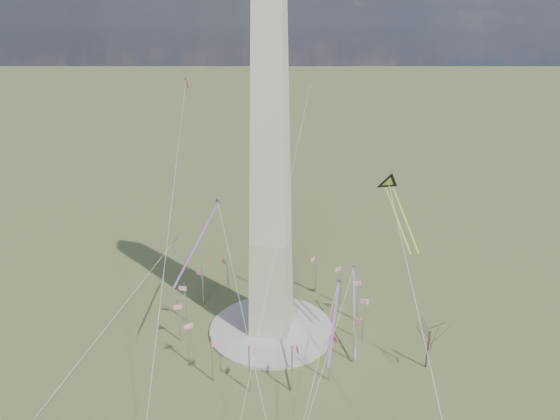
# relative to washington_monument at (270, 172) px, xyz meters

# --- Properties ---
(ground) EXTENTS (2000.00, 2000.00, 0.00)m
(ground) POSITION_rel_washington_monument_xyz_m (0.00, 0.00, -47.95)
(ground) COLOR #515D2E
(ground) RESTS_ON ground
(plaza) EXTENTS (36.00, 36.00, 0.80)m
(plaza) POSITION_rel_washington_monument_xyz_m (0.00, 0.00, -47.55)
(plaza) COLOR #A9A69B
(plaza) RESTS_ON ground
(washington_monument) EXTENTS (15.56, 15.56, 100.00)m
(washington_monument) POSITION_rel_washington_monument_xyz_m (0.00, 0.00, 0.00)
(washington_monument) COLOR #BDB99E
(washington_monument) RESTS_ON plaza
(flagpole_ring) EXTENTS (54.40, 54.40, 13.00)m
(flagpole_ring) POSITION_rel_washington_monument_xyz_m (-0.00, -0.00, -40.68)
(flagpole_ring) COLOR silver
(flagpole_ring) RESTS_ON ground
(tree_near) EXTENTS (9.41, 9.41, 16.47)m
(tree_near) POSITION_rel_washington_monument_xyz_m (42.71, -8.72, -36.21)
(tree_near) COLOR #45342A
(tree_near) RESTS_ON ground
(kite_delta_black) EXTENTS (11.59, 18.63, 15.38)m
(kite_delta_black) POSITION_rel_washington_monument_xyz_m (30.43, 3.17, -3.21)
(kite_delta_black) COLOR black
(kite_delta_black) RESTS_ON ground
(kite_diamond_purple) EXTENTS (2.17, 3.22, 9.55)m
(kite_diamond_purple) POSITION_rel_washington_monument_xyz_m (-31.95, 9.44, -27.23)
(kite_diamond_purple) COLOR navy
(kite_diamond_purple) RESTS_ON ground
(kite_streamer_left) EXTENTS (1.75, 18.62, 12.78)m
(kite_streamer_left) POSITION_rel_washington_monument_xyz_m (19.28, -18.63, -27.81)
(kite_streamer_left) COLOR red
(kite_streamer_left) RESTS_ON ground
(kite_streamer_mid) EXTENTS (6.31, 23.03, 16.00)m
(kite_streamer_mid) POSITION_rel_washington_monument_xyz_m (-16.63, -6.53, -14.79)
(kite_streamer_mid) COLOR red
(kite_streamer_mid) RESTS_ON ground
(kite_streamer_right) EXTENTS (3.77, 23.61, 16.21)m
(kite_streamer_right) POSITION_rel_washington_monument_xyz_m (23.11, 4.20, -36.72)
(kite_streamer_right) COLOR red
(kite_streamer_right) RESTS_ON ground
(kite_small_red) EXTENTS (1.20, 1.63, 4.15)m
(kite_small_red) POSITION_rel_washington_monument_xyz_m (-33.36, 31.45, 19.28)
(kite_small_red) COLOR red
(kite_small_red) RESTS_ON ground
(kite_small_white) EXTENTS (1.61, 2.33, 4.86)m
(kite_small_white) POSITION_rel_washington_monument_xyz_m (3.76, 44.84, 15.55)
(kite_small_white) COLOR silver
(kite_small_white) RESTS_ON ground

